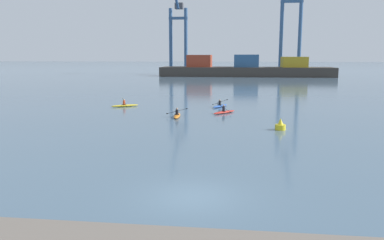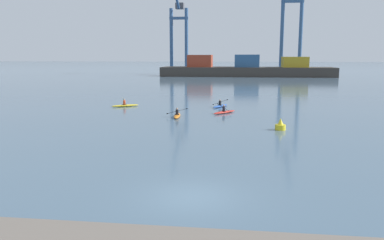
{
  "view_description": "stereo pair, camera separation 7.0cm",
  "coord_description": "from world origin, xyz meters",
  "px_view_note": "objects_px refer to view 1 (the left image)",
  "views": [
    {
      "loc": [
        1.88,
        -16.01,
        6.22
      ],
      "look_at": [
        -2.1,
        16.94,
        0.6
      ],
      "focal_mm": 35.5,
      "sensor_mm": 36.0,
      "label": 1
    },
    {
      "loc": [
        1.95,
        -16.0,
        6.22
      ],
      "look_at": [
        -2.1,
        16.94,
        0.6
      ],
      "focal_mm": 35.5,
      "sensor_mm": 36.0,
      "label": 2
    }
  ],
  "objects_px": {
    "kayak_orange": "(177,115)",
    "kayak_blue": "(220,106)",
    "container_barge": "(245,69)",
    "kayak_yellow": "(125,105)",
    "gantry_crane_west_mid": "(291,18)",
    "channel_buoy": "(280,126)",
    "kayak_red": "(224,112)",
    "gantry_crane_west": "(178,27)"
  },
  "relations": [
    {
      "from": "gantry_crane_west_mid",
      "to": "kayak_red",
      "type": "distance_m",
      "value": 92.84
    },
    {
      "from": "container_barge",
      "to": "kayak_yellow",
      "type": "bearing_deg",
      "value": -102.35
    },
    {
      "from": "gantry_crane_west_mid",
      "to": "kayak_blue",
      "type": "bearing_deg",
      "value": -102.78
    },
    {
      "from": "channel_buoy",
      "to": "kayak_yellow",
      "type": "height_order",
      "value": "kayak_yellow"
    },
    {
      "from": "kayak_yellow",
      "to": "gantry_crane_west_mid",
      "type": "bearing_deg",
      "value": 70.1
    },
    {
      "from": "gantry_crane_west",
      "to": "kayak_red",
      "type": "xyz_separation_m",
      "value": [
        19.44,
        -90.95,
        -15.81
      ]
    },
    {
      "from": "gantry_crane_west",
      "to": "gantry_crane_west_mid",
      "type": "relative_size",
      "value": 0.91
    },
    {
      "from": "kayak_orange",
      "to": "gantry_crane_west",
      "type": "bearing_deg",
      "value": 98.89
    },
    {
      "from": "channel_buoy",
      "to": "gantry_crane_west_mid",
      "type": "bearing_deg",
      "value": 82.29
    },
    {
      "from": "container_barge",
      "to": "gantry_crane_west_mid",
      "type": "distance_m",
      "value": 24.77
    },
    {
      "from": "gantry_crane_west",
      "to": "kayak_blue",
      "type": "distance_m",
      "value": 89.24
    },
    {
      "from": "kayak_red",
      "to": "container_barge",
      "type": "bearing_deg",
      "value": 87.31
    },
    {
      "from": "kayak_red",
      "to": "channel_buoy",
      "type": "bearing_deg",
      "value": -59.98
    },
    {
      "from": "gantry_crane_west_mid",
      "to": "kayak_yellow",
      "type": "distance_m",
      "value": 92.32
    },
    {
      "from": "kayak_orange",
      "to": "kayak_blue",
      "type": "distance_m",
      "value": 9.16
    },
    {
      "from": "gantry_crane_west_mid",
      "to": "kayak_blue",
      "type": "height_order",
      "value": "gantry_crane_west_mid"
    },
    {
      "from": "channel_buoy",
      "to": "kayak_red",
      "type": "bearing_deg",
      "value": 120.02
    },
    {
      "from": "kayak_yellow",
      "to": "kayak_blue",
      "type": "bearing_deg",
      "value": 5.25
    },
    {
      "from": "kayak_blue",
      "to": "kayak_yellow",
      "type": "distance_m",
      "value": 11.8
    },
    {
      "from": "gantry_crane_west",
      "to": "channel_buoy",
      "type": "bearing_deg",
      "value": -76.18
    },
    {
      "from": "kayak_blue",
      "to": "kayak_red",
      "type": "bearing_deg",
      "value": -82.37
    },
    {
      "from": "gantry_crane_west_mid",
      "to": "kayak_orange",
      "type": "bearing_deg",
      "value": -104.06
    },
    {
      "from": "kayak_orange",
      "to": "kayak_yellow",
      "type": "xyz_separation_m",
      "value": [
        -7.7,
        7.14,
        -0.0
      ]
    },
    {
      "from": "kayak_yellow",
      "to": "kayak_orange",
      "type": "bearing_deg",
      "value": -42.82
    },
    {
      "from": "container_barge",
      "to": "gantry_crane_west_mid",
      "type": "bearing_deg",
      "value": 38.44
    },
    {
      "from": "gantry_crane_west_mid",
      "to": "gantry_crane_west",
      "type": "bearing_deg",
      "value": 177.31
    },
    {
      "from": "channel_buoy",
      "to": "kayak_blue",
      "type": "bearing_deg",
      "value": 112.52
    },
    {
      "from": "kayak_blue",
      "to": "kayak_red",
      "type": "distance_m",
      "value": 5.19
    },
    {
      "from": "container_barge",
      "to": "kayak_red",
      "type": "relative_size",
      "value": 17.34
    },
    {
      "from": "gantry_crane_west_mid",
      "to": "kayak_yellow",
      "type": "height_order",
      "value": "gantry_crane_west_mid"
    },
    {
      "from": "kayak_orange",
      "to": "kayak_blue",
      "type": "xyz_separation_m",
      "value": [
        4.04,
        8.22,
        0.0
      ]
    },
    {
      "from": "gantry_crane_west_mid",
      "to": "kayak_red",
      "type": "relative_size",
      "value": 11.84
    },
    {
      "from": "container_barge",
      "to": "kayak_yellow",
      "type": "distance_m",
      "value": 75.18
    },
    {
      "from": "kayak_orange",
      "to": "gantry_crane_west_mid",
      "type": "bearing_deg",
      "value": 75.94
    },
    {
      "from": "kayak_yellow",
      "to": "kayak_red",
      "type": "distance_m",
      "value": 13.08
    },
    {
      "from": "gantry_crane_west",
      "to": "kayak_blue",
      "type": "bearing_deg",
      "value": -77.67
    },
    {
      "from": "channel_buoy",
      "to": "kayak_orange",
      "type": "relative_size",
      "value": 0.29
    },
    {
      "from": "kayak_orange",
      "to": "kayak_red",
      "type": "bearing_deg",
      "value": 32.99
    },
    {
      "from": "channel_buoy",
      "to": "kayak_blue",
      "type": "xyz_separation_m",
      "value": [
        -5.8,
        13.98,
        -0.19
      ]
    },
    {
      "from": "gantry_crane_west",
      "to": "gantry_crane_west_mid",
      "type": "xyz_separation_m",
      "value": [
        37.81,
        -1.78,
        2.39
      ]
    },
    {
      "from": "gantry_crane_west",
      "to": "kayak_orange",
      "type": "distance_m",
      "value": 96.47
    },
    {
      "from": "container_barge",
      "to": "kayak_orange",
      "type": "bearing_deg",
      "value": -95.93
    }
  ]
}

